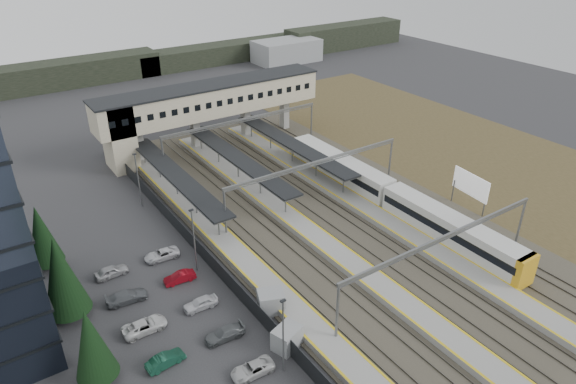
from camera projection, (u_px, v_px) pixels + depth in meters
ground at (304, 291)px, 55.92m from camera, size 220.00×220.00×0.00m
conifer_row at (104, 370)px, 39.95m from camera, size 4.42×49.82×9.50m
car_park at (221, 384)px, 44.01m from camera, size 10.51×44.63×1.29m
lampposts at (232, 279)px, 50.83m from camera, size 0.50×53.25×8.07m
fence at (229, 281)px, 55.89m from camera, size 0.08×90.00×2.00m
relay_cabin_near at (287, 338)px, 48.13m from camera, size 3.17×2.72×2.23m
relay_cabin_far at (271, 302)px, 52.50m from camera, size 3.23×2.98×2.39m
rail_corridor at (341, 241)px, 64.05m from camera, size 34.00×90.00×0.92m
canopies at (238, 158)px, 77.24m from camera, size 23.10×30.00×3.28m
footbridge at (197, 106)px, 86.65m from camera, size 40.40×6.40×11.20m
gantries at (371, 202)px, 61.21m from camera, size 28.40×62.28×7.17m
train at (391, 197)px, 70.22m from camera, size 3.03×42.09×3.81m
billboard at (471, 186)px, 70.02m from camera, size 0.86×6.25×5.39m
scrub_east at (515, 173)px, 81.79m from camera, size 34.00×120.00×0.06m
treeline_far at (172, 61)px, 133.67m from camera, size 170.00×19.00×7.00m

